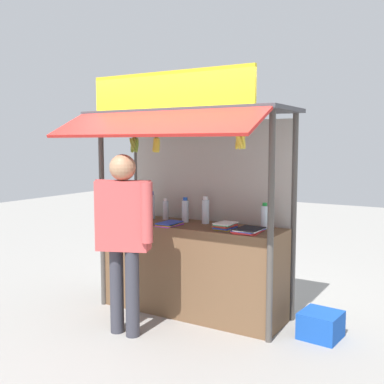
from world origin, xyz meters
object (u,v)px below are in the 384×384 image
object	(u,v)px
water_bottle_far_left	(151,206)
magazine_stack_back_right	(132,220)
water_bottle_rear_center	(265,217)
water_bottle_front_right	(166,210)
magazine_stack_center	(248,230)
banana_bunch_inner_right	(134,145)
water_bottle_left	(185,211)
vendor_person	(124,227)
magazine_stack_mid_right	(225,226)
banana_bunch_inner_left	(156,145)
magazine_stack_far_right	(170,224)
plastic_crate	(321,325)
water_bottle_back_left	(205,211)
banana_bunch_rightmost	(240,140)

from	to	relation	value
water_bottle_far_left	magazine_stack_back_right	distance (m)	0.33
water_bottle_rear_center	water_bottle_front_right	bearing A→B (deg)	-178.92
magazine_stack_center	banana_bunch_inner_right	size ratio (longest dim) A/B	1.05
water_bottle_far_left	water_bottle_left	bearing A→B (deg)	0.52
vendor_person	magazine_stack_mid_right	bearing A→B (deg)	-154.22
water_bottle_rear_center	water_bottle_left	size ratio (longest dim) A/B	0.97
magazine_stack_back_right	vendor_person	size ratio (longest dim) A/B	0.16
banana_bunch_inner_left	magazine_stack_far_right	bearing A→B (deg)	85.41
water_bottle_left	water_bottle_rear_center	bearing A→B (deg)	3.72
vendor_person	water_bottle_far_left	bearing A→B (deg)	-91.75
water_bottle_far_left	plastic_crate	size ratio (longest dim) A/B	0.89
water_bottle_back_left	water_bottle_rear_center	bearing A→B (deg)	2.31
magazine_stack_far_right	banana_bunch_inner_right	distance (m)	0.91
magazine_stack_back_right	banana_bunch_inner_left	xyz separation A→B (m)	(0.46, -0.18, 0.83)
magazine_stack_center	plastic_crate	world-z (taller)	magazine_stack_center
water_bottle_left	banana_bunch_inner_right	xyz separation A→B (m)	(-0.32, -0.49, 0.73)
magazine_stack_mid_right	banana_bunch_inner_left	size ratio (longest dim) A/B	0.87
magazine_stack_far_right	banana_bunch_inner_right	bearing A→B (deg)	-144.55
water_bottle_rear_center	plastic_crate	world-z (taller)	water_bottle_rear_center
magazine_stack_far_right	water_bottle_front_right	bearing A→B (deg)	130.03
water_bottle_front_right	magazine_stack_mid_right	world-z (taller)	water_bottle_front_right
water_bottle_back_left	water_bottle_front_right	bearing A→B (deg)	179.50
water_bottle_far_left	magazine_stack_far_right	world-z (taller)	water_bottle_far_left
magazine_stack_far_right	banana_bunch_inner_right	size ratio (longest dim) A/B	1.04
water_bottle_back_left	vendor_person	xyz separation A→B (m)	(-0.35, -0.96, -0.06)
banana_bunch_inner_left	plastic_crate	xyz separation A→B (m)	(1.58, 0.44, -1.70)
water_bottle_far_left	water_bottle_front_right	distance (m)	0.18
banana_bunch_rightmost	vendor_person	distance (m)	1.37
banana_bunch_inner_right	banana_bunch_rightmost	world-z (taller)	same
magazine_stack_mid_right	banana_bunch_inner_left	xyz separation A→B (m)	(-0.62, -0.32, 0.82)
water_bottle_rear_center	water_bottle_front_right	distance (m)	1.20
banana_bunch_inner_right	banana_bunch_inner_left	bearing A→B (deg)	0.34
magazine_stack_center	banana_bunch_rightmost	distance (m)	0.91
water_bottle_rear_center	magazine_stack_far_right	xyz separation A→B (m)	(-0.94, -0.33, -0.11)
water_bottle_rear_center	magazine_stack_center	bearing A→B (deg)	-101.63
magazine_stack_mid_right	vendor_person	xyz separation A→B (m)	(-0.69, -0.77, 0.04)
magazine_stack_mid_right	plastic_crate	bearing A→B (deg)	6.82
magazine_stack_far_right	banana_bunch_rightmost	distance (m)	1.28
magazine_stack_mid_right	banana_bunch_inner_left	bearing A→B (deg)	-152.27
water_bottle_far_left	banana_bunch_inner_right	xyz separation A→B (m)	(0.14, -0.48, 0.71)
water_bottle_rear_center	magazine_stack_mid_right	world-z (taller)	water_bottle_rear_center
magazine_stack_center	banana_bunch_rightmost	world-z (taller)	banana_bunch_rightmost
magazine_stack_far_right	banana_bunch_inner_left	size ratio (longest dim) A/B	1.05
water_bottle_rear_center	water_bottle_left	world-z (taller)	water_bottle_left
magazine_stack_back_right	water_bottle_front_right	bearing A→B (deg)	57.60
plastic_crate	water_bottle_left	bearing A→B (deg)	178.35
banana_bunch_inner_left	vendor_person	bearing A→B (deg)	-99.59
magazine_stack_far_right	water_bottle_left	bearing A→B (deg)	84.95
water_bottle_rear_center	magazine_stack_mid_right	xyz separation A→B (m)	(-0.34, -0.22, -0.09)
banana_bunch_inner_left	banana_bunch_rightmost	distance (m)	0.93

